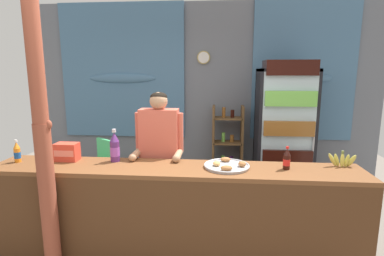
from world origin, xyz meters
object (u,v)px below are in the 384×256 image
at_px(plastic_lawn_chair, 99,167).
at_px(snack_box_crackers, 67,152).
at_px(shopkeeper, 159,147).
at_px(soda_bottle_grape_soda, 115,148).
at_px(banana_bunch, 342,160).
at_px(soda_bottle_cola, 287,160).
at_px(soda_bottle_orange_soda, 17,153).
at_px(pastry_tray, 227,165).
at_px(stall_counter, 173,206).
at_px(drink_fridge, 285,124).
at_px(timber_post, 42,130).
at_px(bottle_shelf_rack, 227,145).

relative_size(plastic_lawn_chair, snack_box_crackers, 3.83).
relative_size(shopkeeper, soda_bottle_grape_soda, 4.79).
xyz_separation_m(plastic_lawn_chair, banana_bunch, (2.83, -1.02, 0.48)).
relative_size(soda_bottle_cola, soda_bottle_orange_soda, 0.96).
height_order(plastic_lawn_chair, snack_box_crackers, snack_box_crackers).
relative_size(pastry_tray, banana_bunch, 1.53).
bearing_deg(soda_bottle_cola, plastic_lawn_chair, 153.18).
bearing_deg(snack_box_crackers, pastry_tray, -3.13).
height_order(stall_counter, soda_bottle_cola, soda_bottle_cola).
bearing_deg(snack_box_crackers, drink_fridge, 30.84).
bearing_deg(stall_counter, soda_bottle_grape_soda, 158.10).
height_order(timber_post, soda_bottle_grape_soda, timber_post).
bearing_deg(shopkeeper, banana_bunch, -8.14).
distance_m(snack_box_crackers, pastry_tray, 1.62).
xyz_separation_m(plastic_lawn_chair, snack_box_crackers, (0.12, -1.06, 0.50)).
height_order(bottle_shelf_rack, shopkeeper, shopkeeper).
distance_m(shopkeeper, soda_bottle_cola, 1.33).
height_order(snack_box_crackers, pastry_tray, snack_box_crackers).
xyz_separation_m(timber_post, pastry_tray, (1.57, 0.39, -0.39)).
distance_m(timber_post, soda_bottle_grape_soda, 0.72).
relative_size(timber_post, shopkeeper, 1.73).
height_order(stall_counter, soda_bottle_grape_soda, soda_bottle_grape_soda).
bearing_deg(shopkeeper, drink_fridge, 36.78).
xyz_separation_m(drink_fridge, soda_bottle_cola, (-0.30, -1.56, -0.07)).
xyz_separation_m(bottle_shelf_rack, shopkeeper, (-0.78, -1.50, 0.33)).
height_order(stall_counter, timber_post, timber_post).
bearing_deg(stall_counter, plastic_lawn_chair, 133.60).
distance_m(timber_post, snack_box_crackers, 0.58).
height_order(soda_bottle_grape_soda, snack_box_crackers, soda_bottle_grape_soda).
relative_size(drink_fridge, soda_bottle_orange_soda, 8.55).
bearing_deg(banana_bunch, shopkeeper, 171.86).
xyz_separation_m(bottle_shelf_rack, plastic_lawn_chair, (-1.79, -0.73, -0.17)).
bearing_deg(soda_bottle_cola, shopkeeper, 163.00).
distance_m(drink_fridge, soda_bottle_orange_soda, 3.32).
relative_size(timber_post, soda_bottle_grape_soda, 8.28).
bearing_deg(soda_bottle_cola, drink_fridge, 79.24).
relative_size(snack_box_crackers, banana_bunch, 0.79).
distance_m(bottle_shelf_rack, banana_bunch, 2.06).
height_order(stall_counter, pastry_tray, pastry_tray).
xyz_separation_m(drink_fridge, plastic_lawn_chair, (-2.58, -0.41, -0.57)).
height_order(timber_post, drink_fridge, timber_post).
height_order(timber_post, soda_bottle_cola, timber_post).
xyz_separation_m(plastic_lawn_chair, soda_bottle_grape_soda, (0.61, -1.05, 0.55)).
height_order(plastic_lawn_chair, banana_bunch, banana_bunch).
bearing_deg(snack_box_crackers, stall_counter, -11.85).
bearing_deg(stall_counter, shopkeeper, 112.85).
height_order(shopkeeper, soda_bottle_grape_soda, shopkeeper).
relative_size(bottle_shelf_rack, banana_bunch, 4.53).
distance_m(bottle_shelf_rack, plastic_lawn_chair, 1.94).
xyz_separation_m(bottle_shelf_rack, soda_bottle_cola, (0.49, -1.88, 0.33)).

